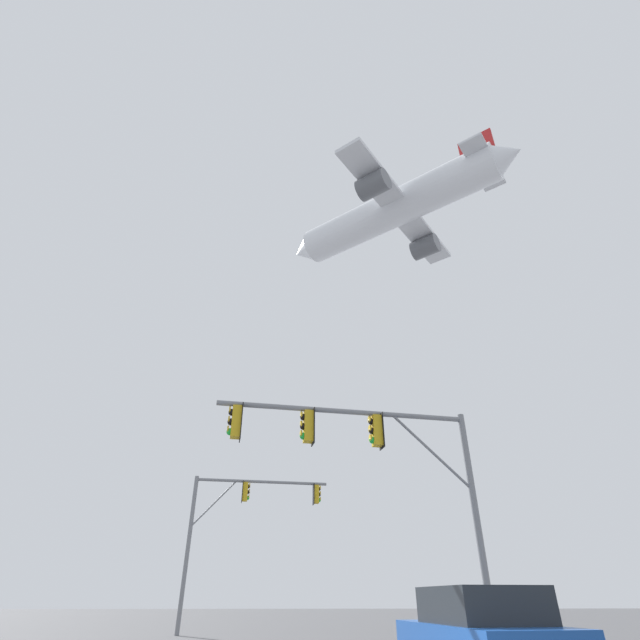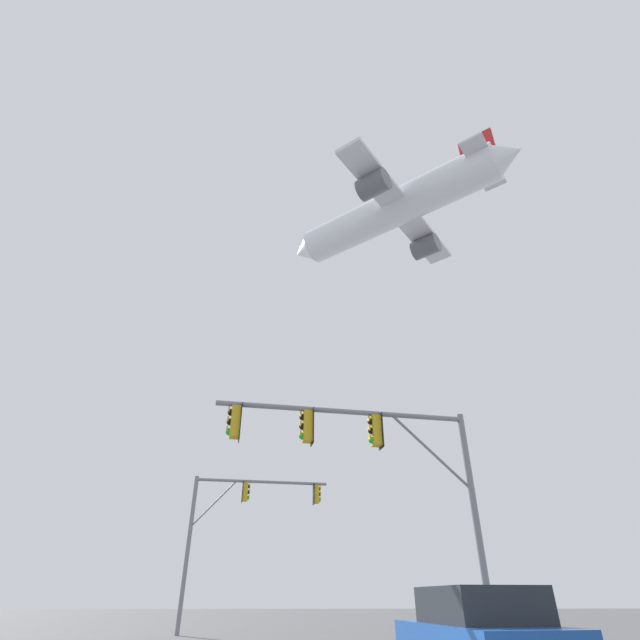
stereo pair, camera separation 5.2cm
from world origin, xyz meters
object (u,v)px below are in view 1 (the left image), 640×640
Objects in this scene: airplane at (395,209)px; signal_pole_near at (372,454)px; parked_car at (483,637)px; signal_pole_far at (239,512)px.

signal_pole_near is at bearing -107.41° from airplane.
airplane reaches higher than signal_pole_near.
airplane is 5.77× the size of parked_car.
parked_car is (6.19, -15.51, -4.28)m from signal_pole_far.
airplane is at bearing 76.78° from parked_car.
signal_pole_far is (-5.00, 11.73, 0.13)m from signal_pole_near.
signal_pole_far reaches higher than parked_car.
signal_pole_near is 44.69m from airplane.
signal_pole_far is at bearing -132.11° from airplane.
signal_pole_near is at bearing 107.56° from parked_car.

